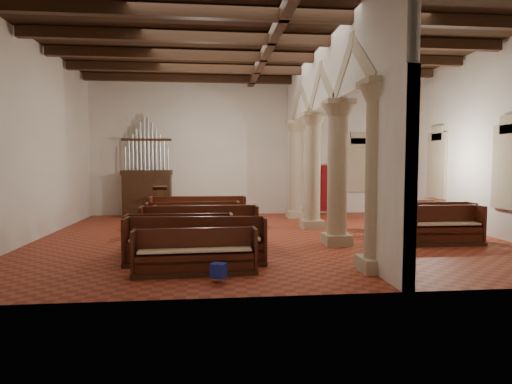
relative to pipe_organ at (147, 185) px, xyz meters
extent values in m
plane|color=#963820|center=(4.50, -5.50, -1.37)|extent=(14.00, 14.00, 0.00)
plane|color=black|center=(4.50, -5.50, 4.63)|extent=(14.00, 14.00, 0.00)
cube|color=beige|center=(4.50, 0.50, 1.63)|extent=(14.00, 0.02, 6.00)
cube|color=beige|center=(4.50, -11.50, 1.63)|extent=(14.00, 0.02, 6.00)
cube|color=beige|center=(-2.50, -5.50, 1.63)|extent=(0.02, 12.00, 6.00)
cube|color=beige|center=(11.50, -5.50, 1.63)|extent=(0.02, 12.00, 6.00)
cube|color=tan|center=(6.30, -10.00, -1.22)|extent=(0.75, 0.75, 0.30)
cylinder|color=tan|center=(6.30, -10.00, 0.58)|extent=(0.56, 0.56, 3.30)
cube|color=tan|center=(6.30, -7.00, -1.22)|extent=(0.75, 0.75, 0.30)
cylinder|color=tan|center=(6.30, -7.00, 0.58)|extent=(0.56, 0.56, 3.30)
cube|color=tan|center=(6.30, -4.00, -1.22)|extent=(0.75, 0.75, 0.30)
cylinder|color=tan|center=(6.30, -4.00, 0.58)|extent=(0.56, 0.56, 3.30)
cube|color=tan|center=(6.30, -1.00, -1.22)|extent=(0.75, 0.75, 0.30)
cylinder|color=tan|center=(6.30, -1.00, 0.58)|extent=(0.56, 0.56, 3.30)
cube|color=beige|center=(6.30, -5.50, 3.66)|extent=(0.25, 11.90, 1.93)
cube|color=#39826D|center=(11.48, -7.00, 0.83)|extent=(0.03, 1.00, 2.20)
cube|color=#39826D|center=(11.48, -3.00, 0.83)|extent=(0.03, 1.00, 2.20)
cube|color=#39826D|center=(9.50, 0.48, 0.83)|extent=(1.00, 0.03, 2.20)
cube|color=#372111|center=(0.00, 0.00, -0.47)|extent=(2.00, 0.80, 1.80)
cube|color=#372111|center=(0.00, 0.00, 0.53)|extent=(2.10, 0.85, 0.20)
cube|color=black|center=(0.65, -1.03, -1.31)|extent=(0.59, 0.59, 0.11)
cube|color=black|center=(0.65, -1.03, -0.75)|extent=(0.29, 0.29, 1.25)
cube|color=black|center=(0.65, -1.12, -0.07)|extent=(0.63, 0.54, 0.22)
cube|color=maroon|center=(8.00, 0.42, -0.22)|extent=(1.60, 0.06, 2.10)
cylinder|color=gold|center=(8.00, 0.40, 0.88)|extent=(1.80, 0.04, 0.04)
cone|color=#372111|center=(8.02, -0.68, -1.31)|extent=(0.35, 0.35, 0.12)
cylinder|color=gold|center=(8.02, -0.68, -0.20)|extent=(0.04, 0.04, 2.34)
cylinder|color=gold|center=(8.02, -0.68, 0.87)|extent=(0.21, 0.67, 0.03)
cube|color=navy|center=(8.02, -0.70, 0.38)|extent=(0.52, 0.16, 0.83)
cube|color=navy|center=(2.89, -10.53, -1.13)|extent=(0.35, 0.32, 0.28)
cube|color=#162E9A|center=(3.41, -8.15, -1.11)|extent=(0.34, 0.28, 0.33)
cube|color=navy|center=(3.69, -6.77, -1.11)|extent=(0.34, 0.28, 0.33)
cylinder|color=white|center=(2.76, -9.63, -1.21)|extent=(1.03, 0.38, 0.10)
cylinder|color=white|center=(1.86, -8.41, -1.21)|extent=(1.04, 0.46, 0.11)
cube|color=#372111|center=(2.42, -9.85, -1.33)|extent=(2.60, 0.75, 0.09)
cube|color=#401B0D|center=(2.42, -9.90, -1.08)|extent=(2.44, 0.47, 0.41)
cube|color=#401B0D|center=(2.42, -9.69, -0.85)|extent=(2.43, 0.17, 0.86)
cube|color=#401B0D|center=(1.16, -9.83, -0.85)|extent=(0.09, 0.54, 0.86)
cube|color=#401B0D|center=(3.67, -9.83, -0.85)|extent=(0.09, 0.54, 0.86)
cube|color=beige|center=(2.42, -9.90, -0.85)|extent=(2.34, 0.43, 0.05)
cube|color=#372111|center=(2.40, -8.97, -1.32)|extent=(3.27, 0.89, 0.10)
cube|color=#3E120D|center=(2.40, -9.02, -1.04)|extent=(3.10, 0.57, 0.46)
cube|color=#3E120D|center=(2.40, -8.79, -0.78)|extent=(3.08, 0.23, 0.98)
cube|color=#3E120D|center=(0.82, -8.95, -0.78)|extent=(0.10, 0.62, 0.98)
cube|color=#3E120D|center=(3.98, -8.95, -0.78)|extent=(0.10, 0.62, 0.98)
cube|color=beige|center=(2.40, -9.02, -0.78)|extent=(2.98, 0.52, 0.05)
cube|color=#372111|center=(1.96, -8.01, -1.32)|extent=(2.67, 0.70, 0.10)
cube|color=#461C0F|center=(1.96, -8.06, -1.05)|extent=(2.52, 0.40, 0.44)
cube|color=#461C0F|center=(1.96, -7.83, -0.80)|extent=(2.52, 0.08, 0.94)
cube|color=#461C0F|center=(0.66, -7.99, -0.80)|extent=(0.07, 0.59, 0.94)
cube|color=#461C0F|center=(3.25, -7.99, -0.80)|extent=(0.07, 0.59, 0.94)
cube|color=beige|center=(1.96, -8.06, -0.80)|extent=(2.42, 0.36, 0.05)
cube|color=#372111|center=(2.42, -6.82, -1.32)|extent=(3.27, 0.83, 0.11)
cube|color=#41220E|center=(2.42, -6.88, -1.03)|extent=(3.11, 0.51, 0.48)
cube|color=#41220E|center=(2.42, -6.63, -0.76)|extent=(3.10, 0.16, 1.01)
cube|color=#41220E|center=(0.83, -6.80, -0.76)|extent=(0.09, 0.64, 1.01)
cube|color=#41220E|center=(4.01, -6.80, -0.76)|extent=(0.09, 0.64, 1.01)
cube|color=beige|center=(2.42, -6.88, -0.76)|extent=(2.99, 0.46, 0.05)
cube|color=#372111|center=(2.46, -5.94, -1.32)|extent=(2.93, 0.88, 0.10)
cube|color=#3D130D|center=(2.46, -5.99, -1.05)|extent=(2.76, 0.58, 0.45)
cube|color=#3D130D|center=(2.46, -5.76, -0.80)|extent=(2.74, 0.25, 0.95)
cube|color=#3D130D|center=(1.05, -5.92, -0.80)|extent=(0.11, 0.60, 0.95)
cube|color=#3D130D|center=(3.87, -5.92, -0.80)|extent=(0.11, 0.60, 0.95)
cube|color=beige|center=(2.46, -5.99, -0.80)|extent=(2.65, 0.53, 0.05)
cube|color=#372111|center=(2.17, -4.88, -1.32)|extent=(3.04, 0.89, 0.10)
cube|color=#3A130C|center=(2.17, -4.93, -1.05)|extent=(2.87, 0.58, 0.45)
cube|color=#3A130C|center=(2.17, -4.70, -0.80)|extent=(2.85, 0.25, 0.95)
cube|color=#3A130C|center=(0.70, -4.86, -0.80)|extent=(0.11, 0.60, 0.95)
cube|color=#3A130C|center=(3.63, -4.86, -0.80)|extent=(0.11, 0.60, 0.95)
cube|color=beige|center=(2.17, -4.93, -0.80)|extent=(2.75, 0.53, 0.05)
cube|color=#372111|center=(2.28, -3.63, -1.32)|extent=(3.38, 0.86, 0.11)
cube|color=#3C140C|center=(2.28, -3.68, -1.02)|extent=(3.22, 0.53, 0.48)
cube|color=#3C140C|center=(2.28, -3.44, -0.75)|extent=(3.21, 0.17, 1.02)
cube|color=#3C140C|center=(0.64, -3.61, -0.75)|extent=(0.10, 0.65, 1.02)
cube|color=#3C140C|center=(3.93, -3.61, -0.75)|extent=(0.10, 0.65, 1.02)
cube|color=beige|center=(2.28, -3.68, -0.75)|extent=(3.09, 0.48, 0.05)
cube|color=#372111|center=(9.38, -7.31, -1.32)|extent=(2.11, 0.76, 0.11)
cube|color=#3C170C|center=(9.38, -7.37, -1.03)|extent=(1.95, 0.44, 0.48)
cube|color=#3C170C|center=(9.38, -7.12, -0.76)|extent=(1.95, 0.09, 1.00)
cube|color=#3C170C|center=(8.36, -7.29, -0.76)|extent=(0.08, 0.63, 1.00)
cube|color=#3C170C|center=(10.39, -7.29, -0.76)|extent=(0.08, 0.63, 1.00)
cube|color=beige|center=(9.38, -7.37, -0.76)|extent=(1.88, 0.40, 0.05)
cube|color=#372111|center=(9.45, -6.60, -1.32)|extent=(2.35, 0.88, 0.11)
cube|color=#401F0D|center=(9.45, -6.65, -1.02)|extent=(2.18, 0.55, 0.49)
cube|color=#401F0D|center=(9.45, -6.41, -0.75)|extent=(2.17, 0.19, 1.03)
cube|color=#401F0D|center=(8.32, -6.58, -0.75)|extent=(0.11, 0.65, 1.03)
cube|color=#401F0D|center=(10.57, -6.58, -0.75)|extent=(0.11, 0.65, 1.03)
cube|color=beige|center=(9.45, -6.65, -0.75)|extent=(2.10, 0.50, 0.05)
cube|color=#372111|center=(9.35, -5.61, -1.32)|extent=(2.15, 0.82, 0.10)
cube|color=#3F120D|center=(9.35, -5.66, -1.05)|extent=(1.98, 0.51, 0.44)
cube|color=#3F120D|center=(9.35, -5.43, -0.81)|extent=(1.96, 0.19, 0.93)
cube|color=#3F120D|center=(8.33, -5.59, -0.81)|extent=(0.11, 0.59, 0.93)
cube|color=#3F120D|center=(10.37, -5.59, -0.81)|extent=(0.11, 0.59, 0.93)
cube|color=beige|center=(9.35, -5.66, -0.81)|extent=(1.90, 0.47, 0.05)
cube|color=#372111|center=(9.44, -4.90, -1.32)|extent=(1.97, 0.81, 0.10)
cube|color=#38150C|center=(9.44, -4.95, -1.05)|extent=(1.80, 0.50, 0.44)
cube|color=#38150C|center=(9.44, -4.72, -0.80)|extent=(1.78, 0.18, 0.94)
cube|color=#38150C|center=(8.51, -4.88, -0.80)|extent=(0.10, 0.60, 0.94)
cube|color=#38150C|center=(10.37, -4.88, -0.80)|extent=(0.10, 0.60, 0.94)
cube|color=beige|center=(9.44, -4.95, -0.80)|extent=(1.73, 0.46, 0.05)
camera|label=1|loc=(2.78, -18.75, 0.97)|focal=30.00mm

